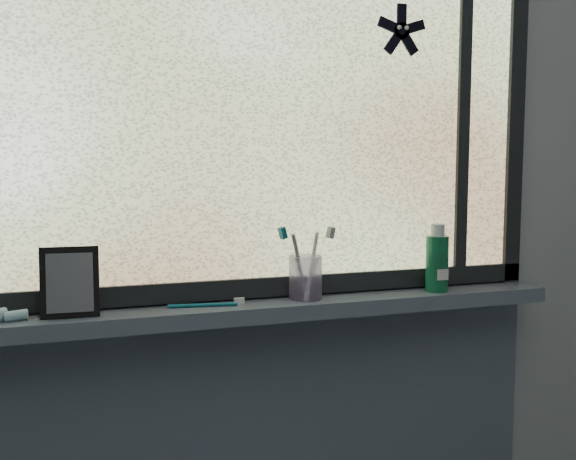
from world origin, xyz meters
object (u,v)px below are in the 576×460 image
(mouthwash_bottle, at_px, (437,258))
(vanity_mirror, at_px, (70,282))
(cream_tube, at_px, (439,261))
(toothbrush_cup, at_px, (305,277))

(mouthwash_bottle, bearing_deg, vanity_mirror, 179.66)
(mouthwash_bottle, xyz_separation_m, cream_tube, (0.02, 0.02, -0.01))
(mouthwash_bottle, relative_size, cream_tube, 1.40)
(vanity_mirror, height_order, cream_tube, vanity_mirror)
(cream_tube, bearing_deg, vanity_mirror, -179.18)
(toothbrush_cup, bearing_deg, cream_tube, 0.12)
(vanity_mirror, xyz_separation_m, mouthwash_bottle, (0.95, -0.01, 0.01))
(toothbrush_cup, distance_m, mouthwash_bottle, 0.38)
(toothbrush_cup, bearing_deg, vanity_mirror, -178.71)
(toothbrush_cup, xyz_separation_m, mouthwash_bottle, (0.38, -0.02, 0.04))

